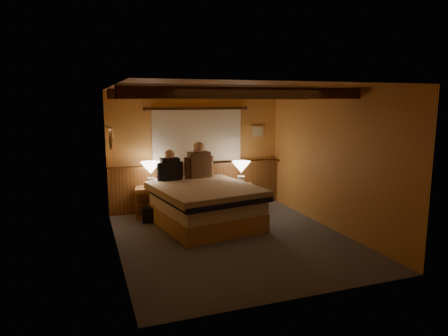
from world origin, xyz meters
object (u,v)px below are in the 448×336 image
nightstand_left (150,202)px  person_left (170,168)px  lamp_right (241,169)px  lamp_left (151,169)px  nightstand_right (242,198)px  person_right (199,163)px  duffel_bag (155,213)px  bed (203,204)px

nightstand_left → person_left: person_left is taller
lamp_right → nightstand_left: bearing=171.9°
nightstand_left → lamp_left: size_ratio=1.23×
nightstand_left → nightstand_right: nightstand_left is taller
person_left → person_right: bearing=3.2°
nightstand_left → person_right: (0.97, -0.08, 0.72)m
duffel_bag → lamp_right: bearing=9.3°
nightstand_right → lamp_left: size_ratio=1.09×
nightstand_left → duffel_bag: bearing=-71.8°
person_right → nightstand_right: bearing=-16.5°
lamp_right → person_right: size_ratio=0.66×
nightstand_right → person_left: size_ratio=0.87×
lamp_left → lamp_right: size_ratio=1.02×
nightstand_left → lamp_right: lamp_right is taller
person_right → nightstand_left: bearing=169.5°
lamp_left → person_right: 0.94m
bed → lamp_left: size_ratio=4.77×
bed → person_right: person_right is taller
bed → lamp_right: bearing=19.4°
bed → duffel_bag: bed is taller
lamp_right → person_right: bearing=168.3°
nightstand_left → person_left: (0.38, -0.15, 0.67)m
nightstand_right → lamp_left: lamp_left is taller
nightstand_right → person_right: (-0.85, 0.17, 0.74)m
bed → nightstand_left: bearing=125.7°
person_left → duffel_bag: (-0.34, -0.19, -0.80)m
lamp_right → bed: bearing=-150.6°
bed → person_left: 0.98m
person_left → person_right: size_ratio=0.84×
lamp_left → lamp_right: 1.77m
duffel_bag → person_left: bearing=36.0°
nightstand_right → lamp_right: (-0.03, -0.01, 0.60)m
nightstand_right → person_left: 1.60m
person_left → person_right: (0.59, 0.07, 0.05)m
lamp_right → duffel_bag: lamp_right is taller
nightstand_left → lamp_right: bearing=3.9°
nightstand_left → lamp_left: bearing=10.7°
lamp_left → person_right: (0.93, -0.08, 0.09)m
nightstand_right → duffel_bag: (-1.78, -0.09, -0.12)m
lamp_left → lamp_right: lamp_left is taller
person_right → person_left: bearing=-178.9°
lamp_left → duffel_bag: (0.00, -0.34, -0.77)m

